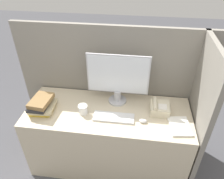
{
  "coord_description": "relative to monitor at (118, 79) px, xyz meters",
  "views": [
    {
      "loc": [
        0.26,
        -1.3,
        2.2
      ],
      "look_at": [
        0.04,
        0.35,
        1.01
      ],
      "focal_mm": 35.0,
      "sensor_mm": 36.0,
      "label": 1
    }
  ],
  "objects": [
    {
      "name": "keyboard",
      "position": [
        -0.01,
        -0.27,
        -0.27
      ],
      "size": [
        0.39,
        0.14,
        0.02
      ],
      "color": "silver",
      "rests_on": "desk"
    },
    {
      "name": "cubicle_panel_rear",
      "position": [
        -0.08,
        0.18,
        -0.28
      ],
      "size": [
        2.05,
        0.04,
        1.51
      ],
      "color": "gray",
      "rests_on": "ground_plane"
    },
    {
      "name": "book_stack",
      "position": [
        -0.73,
        -0.24,
        -0.21
      ],
      "size": [
        0.24,
        0.27,
        0.14
      ],
      "color": "gold",
      "rests_on": "desk"
    },
    {
      "name": "mouse",
      "position": [
        0.27,
        -0.29,
        -0.26
      ],
      "size": [
        0.07,
        0.04,
        0.03
      ],
      "color": "silver",
      "rests_on": "desk"
    },
    {
      "name": "desk",
      "position": [
        -0.08,
        -0.18,
        -0.66
      ],
      "size": [
        1.65,
        0.65,
        0.76
      ],
      "color": "beige",
      "rests_on": "ground_plane"
    },
    {
      "name": "desk_telephone",
      "position": [
        0.43,
        -0.12,
        -0.23
      ],
      "size": [
        0.18,
        0.19,
        0.12
      ],
      "color": "beige",
      "rests_on": "desk"
    },
    {
      "name": "coffee_cup",
      "position": [
        -0.31,
        -0.24,
        -0.23
      ],
      "size": [
        0.09,
        0.09,
        0.1
      ],
      "color": "white",
      "rests_on": "desk"
    },
    {
      "name": "monitor",
      "position": [
        0.0,
        0.0,
        0.0
      ],
      "size": [
        0.61,
        0.19,
        0.54
      ],
      "color": "#B7B7BC",
      "rests_on": "desk"
    },
    {
      "name": "paper_pile",
      "position": [
        0.61,
        -0.31,
        -0.27
      ],
      "size": [
        0.21,
        0.26,
        0.02
      ],
      "color": "white",
      "rests_on": "desk"
    },
    {
      "name": "cubicle_panel_right",
      "position": [
        0.78,
        -0.15,
        -0.28
      ],
      "size": [
        0.04,
        0.71,
        1.51
      ],
      "color": "gray",
      "rests_on": "ground_plane"
    }
  ]
}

